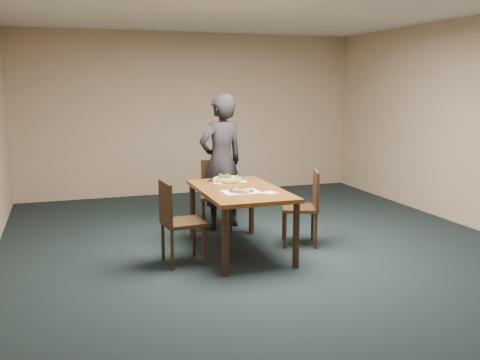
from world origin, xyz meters
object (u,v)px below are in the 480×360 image
object	(u,v)px
slice_plate_far	(218,180)
chair_left	(176,218)
pizza_pan	(227,179)
dining_table	(240,197)
chair_far	(217,191)
diner	(221,162)
slice_plate_near	(241,191)
chair_right	(306,203)

from	to	relation	value
slice_plate_far	chair_left	bearing A→B (deg)	-134.20
pizza_pan	dining_table	bearing A→B (deg)	-91.35
chair_far	pizza_pan	size ratio (longest dim) A/B	2.35
chair_left	pizza_pan	distance (m)	1.08
diner	chair_left	bearing A→B (deg)	39.66
slice_plate_far	slice_plate_near	bearing A→B (deg)	-85.62
pizza_pan	chair_left	bearing A→B (deg)	-138.70
slice_plate_near	chair_right	bearing A→B (deg)	13.45
chair_left	diner	world-z (taller)	diner
chair_right	slice_plate_far	world-z (taller)	chair_right
chair_far	diner	world-z (taller)	diner
chair_left	chair_right	world-z (taller)	same
dining_table	chair_left	xyz separation A→B (m)	(-0.78, -0.17, -0.14)
diner	slice_plate_far	world-z (taller)	diner
diner	slice_plate_near	bearing A→B (deg)	67.17
chair_right	slice_plate_near	xyz separation A→B (m)	(-0.90, -0.21, 0.25)
dining_table	diner	bearing A→B (deg)	84.09
chair_far	slice_plate_near	size ratio (longest dim) A/B	3.25
diner	slice_plate_near	world-z (taller)	diner
chair_far	slice_plate_far	bearing A→B (deg)	-88.25
chair_far	slice_plate_far	size ratio (longest dim) A/B	3.25
chair_far	slice_plate_near	bearing A→B (deg)	-78.19
chair_left	slice_plate_near	bearing A→B (deg)	-95.48
dining_table	pizza_pan	distance (m)	0.54
pizza_pan	slice_plate_near	world-z (taller)	pizza_pan
chair_far	slice_plate_far	xyz separation A→B (m)	(-0.15, -0.58, 0.25)
chair_far	pizza_pan	xyz separation A→B (m)	(-0.03, -0.58, 0.26)
diner	pizza_pan	world-z (taller)	diner
dining_table	chair_right	bearing A→B (deg)	2.74
chair_right	chair_left	bearing A→B (deg)	-62.47
chair_far	chair_right	xyz separation A→B (m)	(0.81, -1.07, 0.00)
chair_far	diner	distance (m)	0.39
chair_far	diner	bearing A→B (deg)	30.87
chair_left	chair_right	size ratio (longest dim) A/B	1.00
chair_right	slice_plate_near	size ratio (longest dim) A/B	3.25
chair_right	pizza_pan	bearing A→B (deg)	-99.83
slice_plate_near	pizza_pan	bearing A→B (deg)	85.22
chair_left	slice_plate_near	world-z (taller)	chair_left
chair_left	pizza_pan	xyz separation A→B (m)	(0.79, 0.69, 0.26)
chair_right	pizza_pan	world-z (taller)	chair_right
slice_plate_near	dining_table	bearing A→B (deg)	75.11
dining_table	pizza_pan	size ratio (longest dim) A/B	3.88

